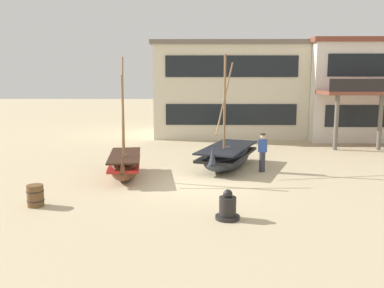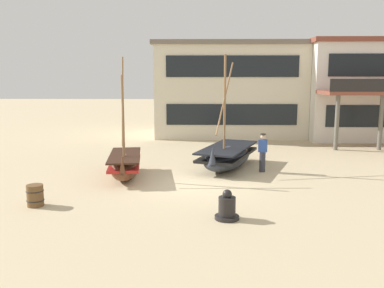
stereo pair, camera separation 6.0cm
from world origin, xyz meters
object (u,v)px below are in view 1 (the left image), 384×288
at_px(capstan_winch, 228,208).
at_px(wooden_barrel, 35,196).
at_px(fishing_boat_near_left, 125,164).
at_px(harbor_building_main, 228,89).
at_px(fisherman_by_hull, 262,153).
at_px(fishing_boat_centre_large, 227,156).
at_px(harbor_building_annex, 364,89).

xyz_separation_m(capstan_winch, wooden_barrel, (-6.07, 1.10, 0.01)).
distance_m(fishing_boat_near_left, harbor_building_main, 14.22).
height_order(fisherman_by_hull, wooden_barrel, fisherman_by_hull).
bearing_deg(harbor_building_main, capstan_winch, -94.02).
bearing_deg(fishing_boat_centre_large, harbor_building_annex, 45.71).
bearing_deg(fisherman_by_hull, harbor_building_annex, 52.03).
xyz_separation_m(fishing_boat_near_left, fisherman_by_hull, (5.81, 1.12, 0.29)).
xyz_separation_m(wooden_barrel, harbor_building_main, (7.33, 16.83, 2.87)).
bearing_deg(fishing_boat_centre_large, fishing_boat_near_left, -157.23).
height_order(harbor_building_main, harbor_building_annex, harbor_building_annex).
distance_m(capstan_winch, wooden_barrel, 6.17).
relative_size(harbor_building_main, harbor_building_annex, 1.09).
distance_m(fishing_boat_near_left, wooden_barrel, 4.43).
height_order(fishing_boat_near_left, wooden_barrel, fishing_boat_near_left).
bearing_deg(fisherman_by_hull, fishing_boat_centre_large, 154.51).
relative_size(fisherman_by_hull, harbor_building_main, 0.16).
bearing_deg(harbor_building_annex, wooden_barrel, -136.09).
bearing_deg(wooden_barrel, fisherman_by_hull, 31.76).
distance_m(capstan_winch, harbor_building_annex, 20.35).
bearing_deg(capstan_winch, harbor_building_annex, 58.31).
relative_size(fishing_boat_near_left, harbor_building_main, 0.47).
bearing_deg(wooden_barrel, fishing_boat_near_left, 60.19).
relative_size(fishing_boat_centre_large, fisherman_by_hull, 2.99).
height_order(fishing_boat_centre_large, harbor_building_annex, harbor_building_annex).
bearing_deg(capstan_winch, fisherman_by_hull, 72.27).
distance_m(fishing_boat_centre_large, capstan_winch, 6.78).
xyz_separation_m(fishing_boat_near_left, wooden_barrel, (-2.20, -3.84, -0.19)).
bearing_deg(fisherman_by_hull, capstan_winch, -107.73).
xyz_separation_m(capstan_winch, harbor_building_main, (1.26, 17.93, 2.89)).
xyz_separation_m(fishing_boat_near_left, harbor_building_main, (5.13, 12.99, 2.68)).
distance_m(capstan_winch, harbor_building_main, 18.21).
distance_m(fisherman_by_hull, wooden_barrel, 9.43).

